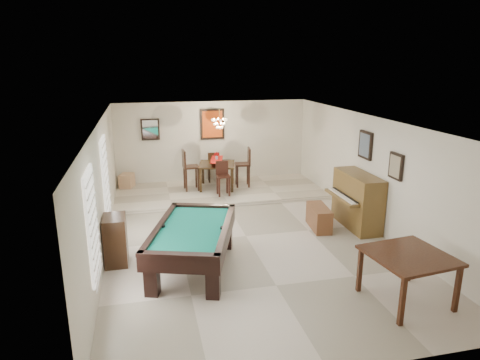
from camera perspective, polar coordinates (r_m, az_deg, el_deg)
name	(u,v)px	position (r m, az deg, el deg)	size (l,w,h in m)	color
ground_plane	(246,236)	(9.72, 0.80, -7.54)	(6.00, 9.00, 0.02)	beige
wall_back	(212,143)	(13.58, -3.70, 4.96)	(6.00, 0.04, 2.60)	silver
wall_front	(336,282)	(5.32, 12.73, -13.07)	(6.00, 0.04, 2.60)	silver
wall_left	(102,190)	(9.07, -17.91, -1.24)	(0.04, 9.00, 2.60)	silver
wall_right	(371,173)	(10.39, 17.13, 0.93)	(0.04, 9.00, 2.60)	silver
ceiling	(246,121)	(9.01, 0.86, 7.89)	(6.00, 9.00, 0.04)	white
dining_step	(220,192)	(12.68, -2.68, -1.58)	(6.00, 2.50, 0.12)	beige
window_left_front	(92,224)	(6.96, -19.10, -5.60)	(0.06, 1.00, 1.70)	white
window_left_rear	(105,177)	(9.62, -17.51, 0.36)	(0.06, 1.00, 1.70)	white
pool_table	(193,248)	(8.18, -6.26, -9.05)	(1.35, 2.48, 0.83)	black
square_table	(407,278)	(7.62, 21.32, -12.05)	(1.21, 1.21, 0.84)	black
upright_piano	(351,201)	(10.36, 14.63, -2.70)	(0.86, 1.54, 1.29)	brown
piano_bench	(319,217)	(10.23, 10.48, -4.93)	(0.37, 0.96, 0.53)	brown
apothecary_chest	(116,240)	(8.67, -16.27, -7.69)	(0.42, 0.64, 0.96)	black
dining_table	(217,174)	(12.77, -3.10, 0.84)	(1.05, 1.05, 0.86)	black
flower_vase	(217,156)	(12.65, -3.13, 3.22)	(0.13, 0.13, 0.22)	#A00E0D
dining_chair_south	(223,179)	(12.04, -2.25, 0.17)	(0.36, 0.36, 0.96)	black
dining_chair_north	(213,167)	(13.45, -3.57, 1.80)	(0.35, 0.35, 0.96)	black
dining_chair_west	(191,170)	(12.60, -6.54, 1.34)	(0.44, 0.44, 1.20)	black
dining_chair_east	(243,167)	(12.88, 0.34, 1.71)	(0.44, 0.44, 1.18)	black
corner_bench	(127,181)	(13.31, -14.86, -0.08)	(0.36, 0.45, 0.41)	tan
chandelier	(219,120)	(12.17, -2.77, 8.02)	(0.44, 0.44, 0.60)	#FFE5B2
back_painting	(212,124)	(13.44, -3.72, 7.45)	(0.75, 0.06, 0.95)	#D84C14
back_mirror	(150,129)	(13.29, -11.88, 6.61)	(0.55, 0.06, 0.65)	white
right_picture_upper	(366,145)	(10.49, 16.39, 4.50)	(0.06, 0.55, 0.65)	slate
right_picture_lower	(396,166)	(9.45, 20.09, 1.74)	(0.06, 0.45, 0.55)	gray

